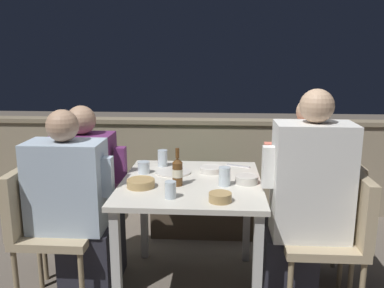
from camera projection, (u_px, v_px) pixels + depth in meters
name	position (u px, v px, depth m)	size (l,w,h in m)	color
parapet_wall	(201.00, 165.00, 3.95)	(9.00, 0.18, 0.91)	gray
dining_table	(191.00, 196.00, 2.55)	(0.87, 0.94, 0.75)	silver
planter_hedge	(202.00, 193.00, 3.49)	(0.85, 0.47, 0.63)	brown
chair_left_near	(43.00, 219.00, 2.50)	(0.46, 0.45, 0.86)	tan
person_blue_shirt	(74.00, 209.00, 2.47)	(0.51, 0.26, 1.21)	#282833
chair_left_far	(63.00, 202.00, 2.78)	(0.46, 0.45, 0.86)	tan
person_purple_stripe	(91.00, 193.00, 2.75)	(0.48, 0.26, 1.20)	#282833
chair_right_near	(337.00, 227.00, 2.38)	(0.46, 0.45, 0.86)	tan
person_white_polo	(305.00, 204.00, 2.36)	(0.50, 0.26, 1.34)	#282833
chair_right_far	(330.00, 208.00, 2.68)	(0.46, 0.45, 0.86)	tan
person_coral_top	(301.00, 193.00, 2.67)	(0.51, 0.26, 1.26)	#282833
beer_bottle	(177.00, 171.00, 2.42)	(0.06, 0.06, 0.23)	brown
plate_0	(173.00, 172.00, 2.70)	(0.24, 0.24, 0.01)	silver
bowl_0	(247.00, 179.00, 2.48)	(0.14, 0.14, 0.05)	beige
bowl_1	(141.00, 183.00, 2.41)	(0.17, 0.17, 0.05)	tan
bowl_2	(211.00, 169.00, 2.70)	(0.15, 0.15, 0.04)	silver
bowl_3	(220.00, 197.00, 2.17)	(0.12, 0.12, 0.05)	tan
glass_cup_0	(171.00, 190.00, 2.22)	(0.06, 0.06, 0.09)	silver
glass_cup_1	(225.00, 176.00, 2.43)	(0.07, 0.07, 0.11)	silver
glass_cup_2	(144.00, 167.00, 2.68)	(0.08, 0.08, 0.08)	silver
glass_cup_3	(163.00, 158.00, 2.84)	(0.07, 0.07, 0.12)	silver
fork_0	(238.00, 166.00, 2.84)	(0.16, 0.08, 0.01)	silver
potted_plant	(69.00, 181.00, 3.51)	(0.42, 0.42, 0.72)	brown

